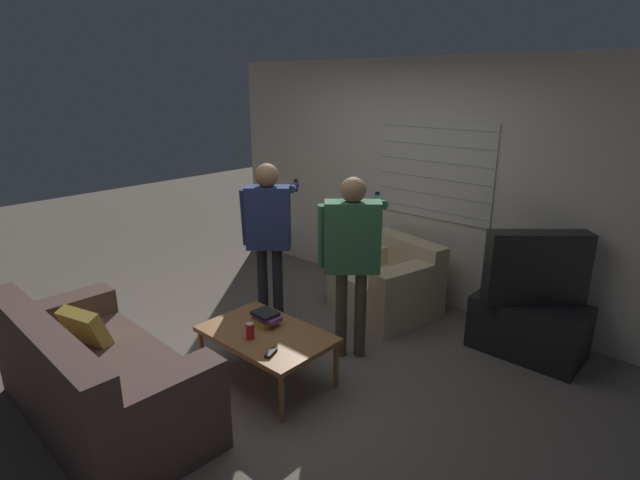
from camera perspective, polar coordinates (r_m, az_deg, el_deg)
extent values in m
plane|color=#665B51|center=(4.47, -4.91, -13.50)|extent=(16.00, 16.00, 0.00)
cube|color=beige|center=(5.50, 10.42, 6.55)|extent=(5.20, 0.06, 2.55)
cube|color=beige|center=(5.30, 12.82, 7.81)|extent=(1.32, 0.02, 1.01)
cube|color=gray|center=(5.38, 12.45, 3.36)|extent=(1.29, 0.00, 0.01)
cube|color=gray|center=(5.34, 12.57, 5.12)|extent=(1.29, 0.00, 0.01)
cube|color=gray|center=(5.31, 12.70, 6.90)|extent=(1.29, 0.00, 0.01)
cube|color=gray|center=(5.28, 12.82, 8.70)|extent=(1.29, 0.00, 0.01)
cube|color=gray|center=(5.26, 12.95, 10.51)|extent=(1.29, 0.00, 0.01)
cube|color=gray|center=(5.24, 13.07, 12.34)|extent=(1.29, 0.00, 0.01)
cube|color=#4C3833|center=(4.00, -23.36, -15.38)|extent=(1.85, 0.93, 0.45)
cube|color=#4C3833|center=(3.71, -28.99, -11.28)|extent=(1.82, 0.27, 0.40)
cube|color=#4C3833|center=(4.52, -27.85, -7.37)|extent=(0.27, 0.88, 0.20)
cube|color=#4C3833|center=(3.20, -18.28, -16.59)|extent=(0.27, 0.88, 0.20)
cube|color=#B29338|center=(4.12, -25.13, -9.38)|extent=(0.40, 0.30, 0.37)
cube|color=#C6B289|center=(5.25, 7.41, -6.04)|extent=(1.08, 1.02, 0.42)
cube|color=#C6B289|center=(5.32, 10.11, -1.51)|extent=(0.94, 0.40, 0.33)
cube|color=#C6B289|center=(4.91, 10.17, -4.03)|extent=(0.42, 0.86, 0.19)
cube|color=#C6B289|center=(5.37, 5.15, -1.88)|extent=(0.42, 0.86, 0.19)
cube|color=brown|center=(4.03, -6.14, -10.70)|extent=(1.03, 0.67, 0.04)
cylinder|color=brown|center=(4.61, -7.32, -9.81)|extent=(0.04, 0.04, 0.38)
cylinder|color=brown|center=(4.03, 1.84, -14.09)|extent=(0.04, 0.04, 0.38)
cylinder|color=brown|center=(4.31, -13.36, -12.31)|extent=(0.04, 0.04, 0.38)
cylinder|color=brown|center=(3.67, -4.40, -17.63)|extent=(0.04, 0.04, 0.38)
cube|color=black|center=(4.82, 22.69, -9.17)|extent=(0.92, 0.53, 0.49)
cube|color=black|center=(4.61, 23.51, -2.92)|extent=(0.76, 0.71, 0.63)
cube|color=black|center=(4.70, 23.04, -2.48)|extent=(0.55, 0.49, 0.52)
cylinder|color=black|center=(4.94, -6.55, -5.23)|extent=(0.10, 0.10, 0.79)
cylinder|color=black|center=(4.92, -4.84, -5.25)|extent=(0.10, 0.10, 0.79)
cube|color=navy|center=(4.71, -5.96, 2.57)|extent=(0.44, 0.42, 0.60)
sphere|color=#846042|center=(4.62, -6.11, 7.34)|extent=(0.22, 0.22, 0.22)
cylinder|color=navy|center=(4.78, -8.60, 2.56)|extent=(0.15, 0.16, 0.57)
cylinder|color=navy|center=(4.90, -3.00, 6.03)|extent=(0.43, 0.48, 0.14)
cube|color=black|center=(5.18, -2.79, 6.26)|extent=(0.06, 0.06, 0.13)
cylinder|color=#4C4233|center=(4.35, 2.44, -8.42)|extent=(0.10, 0.10, 0.79)
cylinder|color=#4C4233|center=(4.36, 4.62, -8.41)|extent=(0.10, 0.10, 0.79)
cube|color=#336642|center=(4.10, 3.71, 0.35)|extent=(0.48, 0.45, 0.60)
sphere|color=#846042|center=(4.00, 3.82, 5.72)|extent=(0.21, 0.21, 0.21)
cylinder|color=#336642|center=(4.14, 0.21, 0.39)|extent=(0.15, 0.16, 0.57)
cylinder|color=#336642|center=(4.33, 6.92, 4.36)|extent=(0.43, 0.47, 0.14)
cube|color=black|center=(4.61, 6.55, 4.71)|extent=(0.06, 0.06, 0.13)
cube|color=gold|center=(4.13, -6.49, -9.28)|extent=(0.19, 0.15, 0.04)
cube|color=#75387F|center=(4.11, -6.08, -8.82)|extent=(0.23, 0.15, 0.04)
cube|color=black|center=(4.11, -6.28, -8.34)|extent=(0.20, 0.17, 0.03)
cylinder|color=red|center=(3.92, -7.99, -10.26)|extent=(0.07, 0.07, 0.12)
cylinder|color=silver|center=(3.89, -8.03, -9.44)|extent=(0.06, 0.06, 0.00)
cube|color=black|center=(3.72, -5.61, -12.72)|extent=(0.08, 0.14, 0.02)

